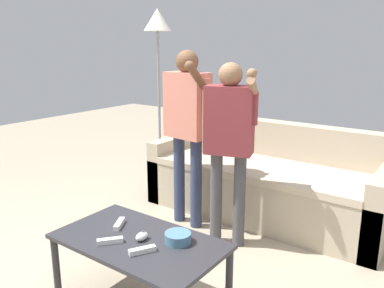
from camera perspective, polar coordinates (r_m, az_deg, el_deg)
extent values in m
plane|color=tan|center=(2.87, -6.02, -18.88)|extent=(12.00, 12.00, 0.00)
cube|color=#B7A88E|center=(3.78, 10.46, -6.88)|extent=(2.18, 0.85, 0.44)
cube|color=#C6B59A|center=(3.64, 10.17, -3.54)|extent=(1.90, 0.73, 0.06)
cube|color=#B7A88E|center=(3.96, 12.84, 0.28)|extent=(2.18, 0.18, 0.40)
cube|color=#B7A88E|center=(4.26, -1.97, -2.91)|extent=(0.14, 0.85, 0.63)
cube|color=#B7A88E|center=(3.48, 26.03, -8.41)|extent=(0.14, 0.85, 0.63)
cube|color=#2D2D33|center=(2.41, -7.71, -13.84)|extent=(1.01, 0.58, 0.03)
cylinder|color=#2D2D33|center=(2.70, -19.12, -16.71)|extent=(0.04, 0.04, 0.42)
cylinder|color=#2D2D33|center=(2.98, -10.93, -13.12)|extent=(0.04, 0.04, 0.42)
cylinder|color=#2D2D33|center=(2.46, 5.42, -19.29)|extent=(0.04, 0.04, 0.42)
cylinder|color=teal|center=(2.34, -2.07, -13.46)|extent=(0.15, 0.15, 0.06)
ellipsoid|color=white|center=(2.39, -7.31, -13.17)|extent=(0.06, 0.09, 0.05)
cylinder|color=#4C4C51|center=(2.38, -7.13, -12.49)|extent=(0.02, 0.02, 0.01)
cylinder|color=#2D2D33|center=(4.46, -4.55, -6.29)|extent=(0.28, 0.28, 0.02)
cylinder|color=gray|center=(4.23, -4.77, 4.60)|extent=(0.03, 0.03, 1.69)
cone|color=silver|center=(4.18, -5.05, 17.59)|extent=(0.28, 0.28, 0.22)
cylinder|color=#47474C|center=(3.17, 3.52, -7.81)|extent=(0.09, 0.09, 0.76)
cylinder|color=#47474C|center=(3.13, 6.89, -8.18)|extent=(0.09, 0.09, 0.76)
cube|color=brown|center=(2.97, 5.47, 3.46)|extent=(0.40, 0.29, 0.52)
sphere|color=#936B4C|center=(2.93, 5.63, 10.02)|extent=(0.18, 0.18, 0.18)
cylinder|color=#936B4C|center=(3.02, 2.14, 3.24)|extent=(0.07, 0.07, 0.49)
cylinder|color=brown|center=(2.92, 8.95, 5.14)|extent=(0.07, 0.07, 0.25)
cylinder|color=#936B4C|center=(2.84, 8.86, 8.04)|extent=(0.13, 0.25, 0.18)
sphere|color=#936B4C|center=(2.77, 8.71, 10.10)|extent=(0.07, 0.07, 0.07)
cylinder|color=#2D3856|center=(3.54, -1.87, -5.05)|extent=(0.10, 0.10, 0.80)
cylinder|color=#2D3856|center=(3.41, 0.59, -5.78)|extent=(0.10, 0.10, 0.80)
cube|color=#DB7F6B|center=(3.31, -0.69, 5.66)|extent=(0.40, 0.24, 0.55)
sphere|color=brown|center=(3.28, -0.71, 11.90)|extent=(0.19, 0.19, 0.19)
cylinder|color=brown|center=(3.44, -3.05, 5.55)|extent=(0.07, 0.07, 0.52)
cylinder|color=#DB7F6B|center=(3.17, 1.87, 7.19)|extent=(0.07, 0.07, 0.26)
cylinder|color=brown|center=(3.09, 0.78, 9.68)|extent=(0.08, 0.23, 0.23)
sphere|color=brown|center=(3.01, -0.38, 11.31)|extent=(0.08, 0.08, 0.08)
cube|color=white|center=(2.58, -10.53, -11.35)|extent=(0.11, 0.15, 0.03)
cylinder|color=silver|center=(2.60, -10.39, -10.76)|extent=(0.01, 0.01, 0.00)
cube|color=silver|center=(2.53, -10.84, -11.43)|extent=(0.02, 0.02, 0.00)
cube|color=white|center=(2.26, -7.24, -15.09)|extent=(0.11, 0.15, 0.03)
cylinder|color=silver|center=(2.26, -6.57, -14.59)|extent=(0.01, 0.01, 0.00)
cube|color=silver|center=(2.24, -8.41, -14.91)|extent=(0.02, 0.02, 0.00)
cube|color=white|center=(2.39, -11.83, -13.62)|extent=(0.12, 0.14, 0.03)
cylinder|color=silver|center=(2.38, -11.19, -13.21)|extent=(0.01, 0.01, 0.00)
cube|color=silver|center=(2.38, -12.96, -13.34)|extent=(0.02, 0.02, 0.00)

